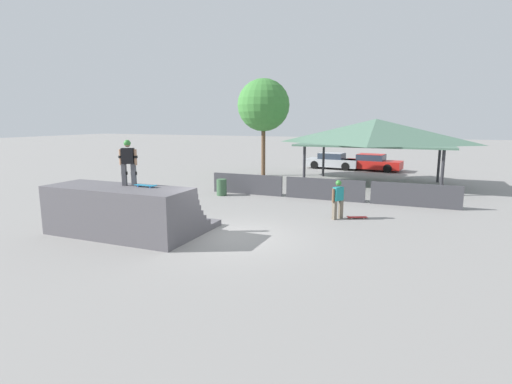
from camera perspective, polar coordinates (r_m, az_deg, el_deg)
The scene contains 12 objects.
ground_plane at distance 13.50m, azimuth -3.92°, elevation -6.42°, with size 160.00×160.00×0.00m, color gray.
quarter_pipe_ramp at distance 14.43m, azimuth -18.24°, elevation -2.79°, with size 5.11×3.43×1.67m.
skater_on_deck at distance 14.09m, azimuth -17.80°, elevation 4.45°, with size 0.66×0.36×1.55m.
skateboard_on_deck at distance 13.71m, azimuth -15.42°, elevation 0.92°, with size 0.82×0.20×0.09m.
bystander_walking at distance 15.98m, azimuth 11.65°, elevation -0.61°, with size 0.44×0.55×1.56m.
skateboard_on_ground at distance 16.39m, azimuth 14.15°, elevation -3.50°, with size 0.81×0.53×0.09m.
barrier_fence at distance 19.81m, azimuth 9.76°, elevation 0.39°, with size 12.17×0.12×1.05m.
pavilion_shelter at distance 25.00m, azimuth 16.73°, elevation 8.19°, with size 8.60×5.80×3.94m.
tree_beside_pavilion at distance 28.05m, azimuth 1.08°, elevation 12.28°, with size 3.59×3.59×6.68m.
trash_bin at distance 20.79m, azimuth -4.94°, elevation 0.68°, with size 0.52×0.52×0.85m, color #385B3D.
parked_car_silver at distance 32.79m, azimuth 10.89°, elevation 4.34°, with size 4.31×2.11×1.27m.
parked_car_red at distance 32.29m, azimuth 16.24°, elevation 4.03°, with size 4.52×2.27×1.27m.
Camera 1 is at (5.77, -11.58, 3.86)m, focal length 28.00 mm.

